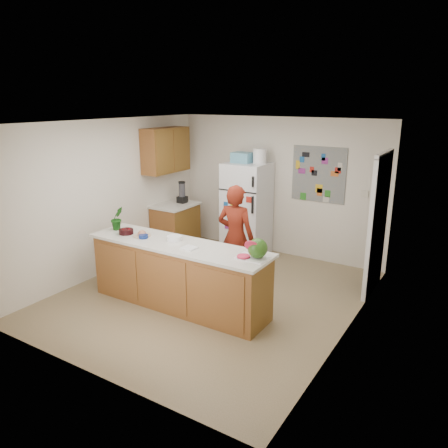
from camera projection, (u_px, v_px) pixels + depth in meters
The scene contains 26 objects.
floor at pixel (211, 296), 6.46m from camera, with size 4.00×4.50×0.02m, color brown.
wall_back at pixel (279, 187), 7.95m from camera, with size 4.00×0.02×2.50m, color beige.
wall_left at pixel (108, 197), 7.12m from camera, with size 0.02×4.50×2.50m, color beige.
wall_right at pixel (354, 237), 5.09m from camera, with size 0.02×4.50×2.50m, color beige.
ceiling at pixel (209, 122), 5.75m from camera, with size 4.00×4.50×0.02m, color white.
doorway at pixel (379, 226), 6.35m from camera, with size 0.03×0.85×2.04m, color black.
peninsula_base at pixel (179, 276), 6.02m from camera, with size 2.60×0.62×0.88m, color brown.
peninsula_top at pixel (178, 245), 5.90m from camera, with size 2.68×0.70×0.04m, color silver.
side_counter_base at pixel (176, 228), 8.29m from camera, with size 0.60×0.80×0.86m, color brown.
side_counter_top at pixel (175, 205), 8.16m from camera, with size 0.64×0.84×0.04m, color silver.
upper_cabinets at pixel (166, 150), 7.91m from camera, with size 0.35×1.00×0.80m, color brown.
refrigerator at pixel (247, 209), 7.98m from camera, with size 0.75×0.70×1.70m, color silver.
fridge_top_bin at pixel (242, 157), 7.77m from camera, with size 0.35×0.28×0.18m, color #5999B2.
photo_collage at pixel (319, 174), 7.47m from camera, with size 0.95×0.01×0.95m, color slate.
person at pixel (236, 237), 6.54m from camera, with size 0.58×0.38×1.60m, color #63190D.
blender_appliance at pixel (182, 193), 8.21m from camera, with size 0.12×0.12×0.38m, color black.
cutting_board at pixel (252, 258), 5.34m from camera, with size 0.38×0.28×0.01m, color silver.
watermelon at pixel (258, 248), 5.29m from camera, with size 0.25×0.25×0.25m, color #37631B.
watermelon_slice at pixel (244, 256), 5.35m from camera, with size 0.16×0.16×0.02m, color #D51D4E.
cherry_bowl at pixel (126, 232), 6.30m from camera, with size 0.21×0.21×0.07m, color black.
white_bowl at pixel (174, 238), 6.02m from camera, with size 0.21×0.21×0.06m, color white.
cobalt_bowl at pixel (143, 236), 6.11m from camera, with size 0.13×0.13×0.05m, color navy.
plate at pixel (142, 236), 6.20m from camera, with size 0.25×0.25×0.02m, color beige.
paper_towel at pixel (189, 248), 5.68m from camera, with size 0.18×0.16×0.02m, color white.
keys at pixel (242, 259), 5.29m from camera, with size 0.10×0.04×0.01m, color gray.
potted_plant at pixel (117, 218), 6.47m from camera, with size 0.19×0.15×0.35m, color #1C4211.
Camera 1 is at (3.27, -4.92, 2.81)m, focal length 35.00 mm.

